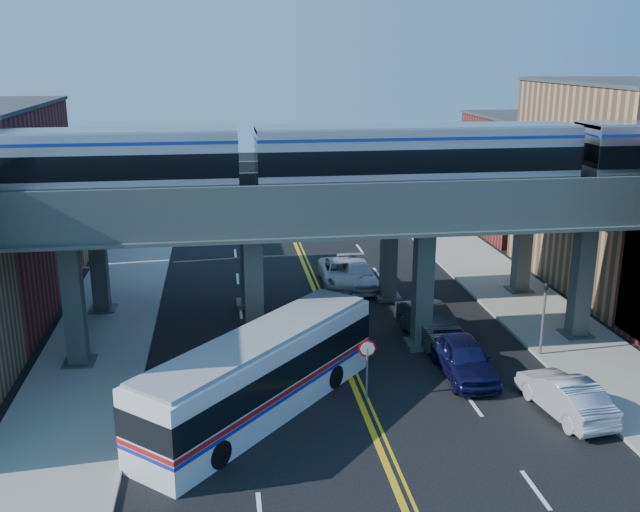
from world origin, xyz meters
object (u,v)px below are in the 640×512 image
object	(u,v)px
traffic_signal	(544,311)
transit_bus	(261,375)
stop_sign	(367,360)
car_lane_c	(342,273)
car_lane_d	(358,274)
car_parked_curb	(565,395)
car_lane_a	(464,358)
car_lane_b	(431,324)
transit_train	(417,158)

from	to	relation	value
traffic_signal	transit_bus	bearing A→B (deg)	-165.21
stop_sign	car_lane_c	size ratio (longest dim) A/B	0.49
car_lane_c	car_lane_d	world-z (taller)	car_lane_c
car_parked_curb	traffic_signal	bearing A→B (deg)	-112.72
stop_sign	car_lane_d	size ratio (longest dim) A/B	0.53
stop_sign	transit_bus	world-z (taller)	transit_bus
transit_bus	car_lane_a	xyz separation A→B (m)	(9.02, 2.08, -0.76)
car_lane_c	car_lane_b	bearing A→B (deg)	-71.31
car_lane_a	car_lane_d	size ratio (longest dim) A/B	1.00
car_parked_curb	transit_train	bearing A→B (deg)	-67.01
traffic_signal	car_lane_b	xyz separation A→B (m)	(-4.53, 2.67, -1.44)
car_lane_a	car_lane_d	xyz separation A→B (m)	(-2.21, 13.01, -0.13)
car_parked_curb	car_lane_d	bearing A→B (deg)	-81.10
car_lane_c	car_parked_curb	distance (m)	18.28
traffic_signal	transit_bus	xyz separation A→B (m)	(-13.25, -3.50, -0.69)
stop_sign	transit_bus	bearing A→B (deg)	-173.46
transit_bus	car_lane_d	distance (m)	16.58
transit_train	car_lane_b	size ratio (longest dim) A/B	8.64
transit_train	traffic_signal	bearing A→B (deg)	-19.22
car_lane_a	traffic_signal	bearing A→B (deg)	19.18
car_lane_b	car_lane_c	distance (m)	9.76
transit_train	transit_bus	xyz separation A→B (m)	(-7.51, -5.50, -7.56)
transit_bus	car_lane_d	xyz separation A→B (m)	(6.81, 15.09, -0.89)
transit_train	car_lane_d	xyz separation A→B (m)	(-0.70, 9.59, -8.45)
car_lane_a	car_lane_c	size ratio (longest dim) A/B	0.94
transit_train	traffic_signal	xyz separation A→B (m)	(5.74, -2.00, -6.87)
car_lane_b	car_parked_curb	distance (m)	8.54
traffic_signal	car_lane_c	distance (m)	14.18
transit_bus	stop_sign	bearing A→B (deg)	-41.59
car_lane_a	car_lane_d	world-z (taller)	car_lane_a
transit_train	traffic_signal	distance (m)	9.17
transit_train	stop_sign	bearing A→B (deg)	-122.33
car_lane_a	car_parked_curb	bearing A→B (deg)	-53.45
car_lane_b	car_lane_d	size ratio (longest dim) A/B	1.04
car_lane_c	stop_sign	bearing A→B (deg)	-94.15
transit_bus	car_lane_d	bearing A→B (deg)	17.58
stop_sign	car_lane_a	xyz separation A→B (m)	(4.68, 1.58, -0.90)
car_lane_c	car_parked_curb	xyz separation A→B (m)	(5.98, -17.28, 0.04)
transit_train	car_lane_b	world-z (taller)	transit_train
transit_bus	car_parked_curb	xyz separation A→B (m)	(11.83, -1.78, -0.83)
transit_train	transit_bus	world-z (taller)	transit_train
transit_train	transit_bus	distance (m)	11.99
car_lane_a	car_parked_curb	distance (m)	4.77
car_lane_d	stop_sign	bearing A→B (deg)	-101.05
car_lane_b	car_lane_d	distance (m)	9.12
stop_sign	car_lane_c	distance (m)	15.10
transit_bus	car_lane_c	distance (m)	16.58
stop_sign	car_lane_c	world-z (taller)	stop_sign
car_lane_d	car_parked_curb	distance (m)	17.60
car_lane_b	car_lane_d	xyz separation A→B (m)	(-1.91, 8.92, -0.13)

